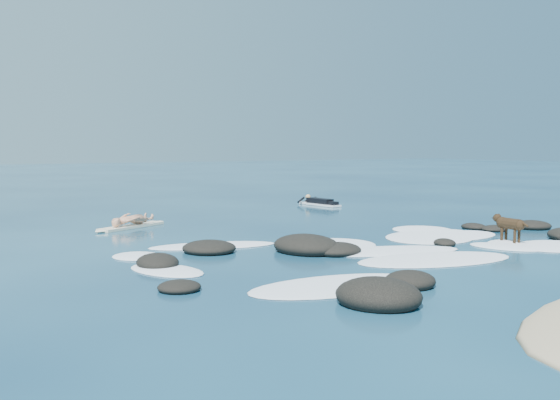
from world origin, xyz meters
TOP-DOWN VIEW (x-y plane):
  - ground at (0.00, 0.00)m, footprint 160.00×160.00m
  - reef_rocks at (-0.67, -1.51)m, footprint 13.79×7.63m
  - breaking_foam at (-0.33, -0.65)m, footprint 11.68×7.35m
  - standing_surfer_rig at (-4.73, 6.64)m, footprint 2.75×1.63m
  - paddling_surfer_rig at (4.54, 9.60)m, footprint 1.10×2.48m
  - dog at (2.82, -1.62)m, footprint 0.35×1.24m

SIDE VIEW (x-z plane):
  - ground at x=0.00m, z-range 0.00..0.00m
  - breaking_foam at x=-0.33m, z-range -0.05..0.07m
  - reef_rocks at x=-0.67m, z-range -0.18..0.40m
  - paddling_surfer_rig at x=4.54m, z-range -0.07..0.36m
  - dog at x=2.82m, z-range 0.13..0.91m
  - standing_surfer_rig at x=-4.73m, z-range -0.18..1.51m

